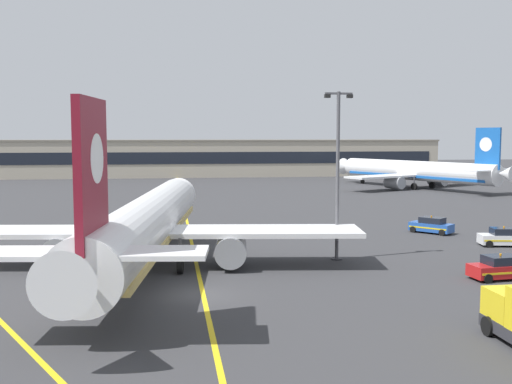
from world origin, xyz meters
TOP-DOWN VIEW (x-y plane):
  - ground_plane at (0.00, 0.00)m, footprint 400.00×400.00m
  - taxiway_centreline at (0.00, 30.00)m, footprint 1.67×180.00m
  - airliner_foreground at (-3.46, 8.03)m, footprint 32.35×41.49m
  - airliner_background at (43.75, 70.16)m, footprint 29.80×37.28m
  - apron_lamp_post at (11.35, 9.12)m, footprint 2.24×0.90m
  - service_car_nearest at (20.76, 1.18)m, footprint 4.36×2.35m
  - service_car_second at (24.45, 20.46)m, footprint 4.11×4.35m
  - service_car_third at (27.83, 12.77)m, footprint 4.45×2.62m
  - safety_cone_by_nose_gear at (-1.31, 23.51)m, footprint 0.44×0.44m
  - terminal_building at (5.32, 110.87)m, footprint 117.99×12.40m

SIDE VIEW (x-z plane):
  - ground_plane at x=0.00m, z-range 0.00..0.00m
  - taxiway_centreline at x=0.00m, z-range 0.00..0.01m
  - safety_cone_by_nose_gear at x=-1.31m, z-range -0.02..0.53m
  - service_car_nearest at x=20.76m, z-range -0.13..1.66m
  - service_car_second at x=24.45m, z-range -0.13..1.66m
  - service_car_third at x=27.83m, z-range -0.13..1.66m
  - airliner_background at x=43.75m, z-range -2.37..8.89m
  - airliner_foreground at x=-3.46m, z-range -2.46..9.19m
  - terminal_building at x=5.32m, z-range 0.01..9.00m
  - apron_lamp_post at x=11.35m, z-range 0.31..13.61m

